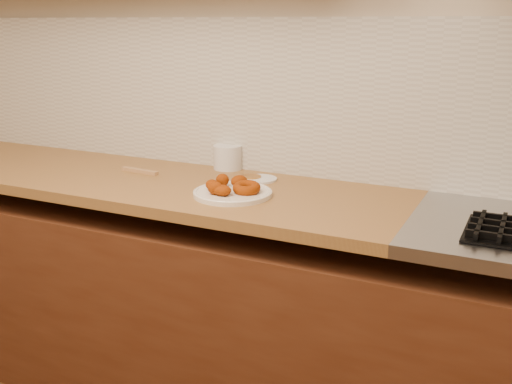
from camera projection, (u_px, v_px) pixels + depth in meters
wall_back at (303, 58)px, 2.24m from camera, size 4.00×0.02×2.70m
base_cabinet at (268, 326)px, 2.24m from camera, size 3.60×0.60×0.77m
butcher_block at (120, 179)px, 2.38m from camera, size 2.30×0.62×0.04m
backsplash at (301, 99)px, 2.27m from camera, size 3.60×0.02×0.60m
donut_plate at (233, 193)px, 2.08m from camera, size 0.27×0.27×0.02m
ring_donut at (246, 188)px, 2.06m from camera, size 0.12×0.12×0.04m
fried_dough_chunks at (224, 185)px, 2.08m from camera, size 0.14×0.19×0.05m
plastic_tub at (228, 157)px, 2.45m from camera, size 0.13×0.13×0.10m
tub_lid at (259, 179)px, 2.28m from camera, size 0.14×0.14×0.01m
brass_jar_lid at (251, 177)px, 2.30m from camera, size 0.09×0.09×0.01m
wooden_utensil at (140, 171)px, 2.40m from camera, size 0.18×0.04×0.01m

